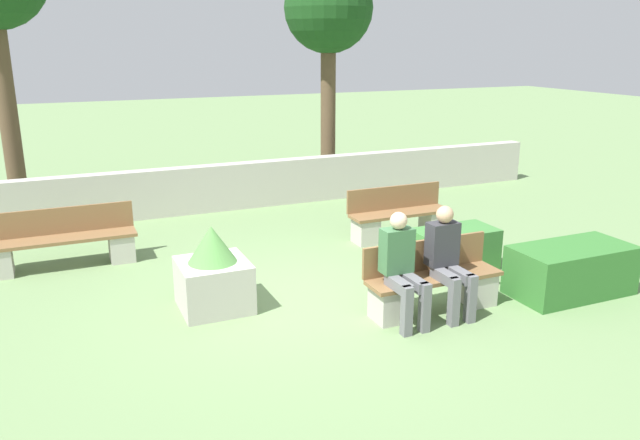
% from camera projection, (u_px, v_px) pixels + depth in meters
% --- Properties ---
extents(ground_plane, '(60.00, 60.00, 0.00)m').
position_uv_depth(ground_plane, '(308.00, 298.00, 8.21)').
color(ground_plane, '#6B8956').
extents(perimeter_wall, '(14.89, 0.30, 0.92)m').
position_uv_depth(perimeter_wall, '(215.00, 188.00, 12.33)').
color(perimeter_wall, '#B7B2A8').
rests_on(perimeter_wall, ground_plane).
extents(bench_front, '(1.76, 0.48, 0.87)m').
position_uv_depth(bench_front, '(433.00, 285.00, 7.78)').
color(bench_front, brown).
rests_on(bench_front, ground_plane).
extents(bench_left_side, '(2.16, 0.49, 0.87)m').
position_uv_depth(bench_left_side, '(61.00, 245.00, 9.25)').
color(bench_left_side, brown).
rests_on(bench_left_side, ground_plane).
extents(bench_right_side, '(1.79, 0.49, 0.87)m').
position_uv_depth(bench_right_side, '(399.00, 219.00, 10.64)').
color(bench_right_side, brown).
rests_on(bench_right_side, ground_plane).
extents(person_seated_man, '(0.38, 0.63, 1.35)m').
position_uv_depth(person_seated_man, '(448.00, 256.00, 7.58)').
color(person_seated_man, slate).
rests_on(person_seated_man, ground_plane).
extents(person_seated_woman, '(0.38, 0.63, 1.34)m').
position_uv_depth(person_seated_woman, '(402.00, 264.00, 7.33)').
color(person_seated_woman, slate).
rests_on(person_seated_woman, ground_plane).
extents(hedge_block_near_left, '(1.62, 0.82, 0.66)m').
position_uv_depth(hedge_block_near_left, '(571.00, 270.00, 8.29)').
color(hedge_block_near_left, '#33702D').
rests_on(hedge_block_near_left, ground_plane).
extents(hedge_block_near_right, '(1.23, 0.66, 0.61)m').
position_uv_depth(hedge_block_near_right, '(454.00, 249.00, 9.20)').
color(hedge_block_near_right, '#3D7A38').
rests_on(hedge_block_near_right, ground_plane).
extents(planter_corner_left, '(0.85, 0.85, 1.08)m').
position_uv_depth(planter_corner_left, '(213.00, 274.00, 7.79)').
color(planter_corner_left, '#B7B2A8').
rests_on(planter_corner_left, ground_plane).
extents(tree_center_left, '(1.96, 1.96, 4.93)m').
position_uv_depth(tree_center_left, '(328.00, 13.00, 13.63)').
color(tree_center_left, brown).
rests_on(tree_center_left, ground_plane).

